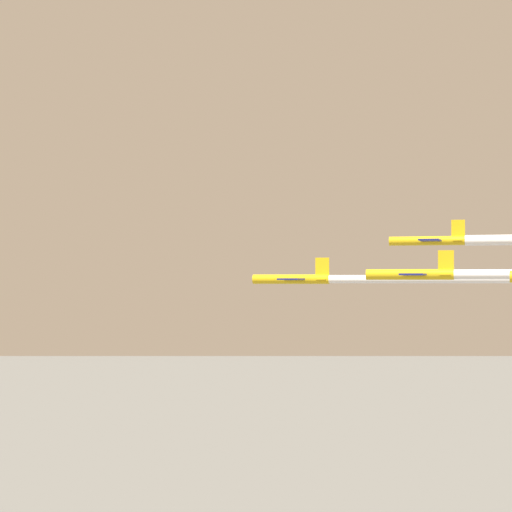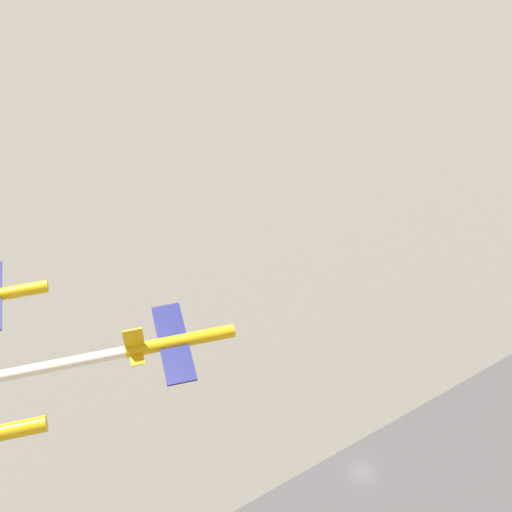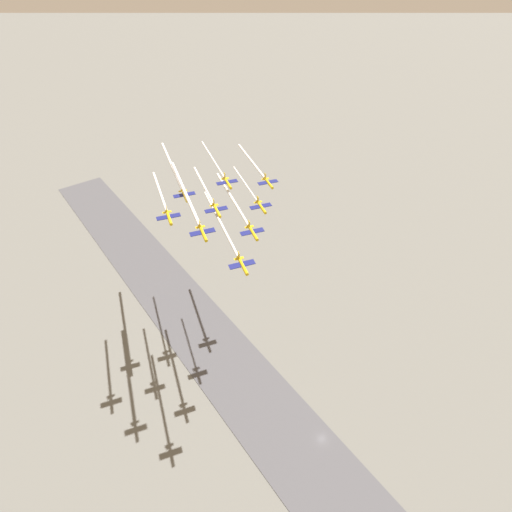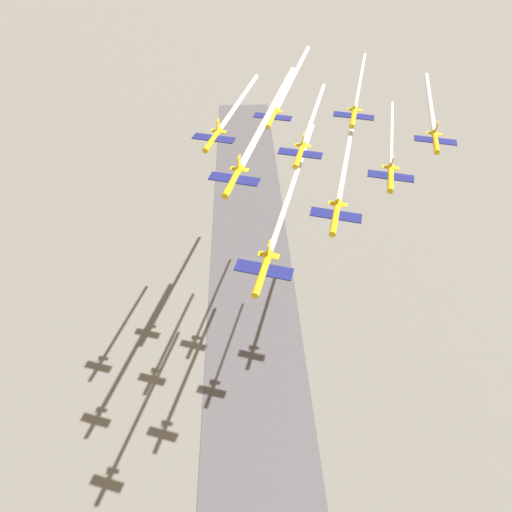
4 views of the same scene
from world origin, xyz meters
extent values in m
cylinder|color=gold|center=(28.06, 29.51, 75.64)|extent=(10.01, 3.53, 1.22)
cube|color=navy|center=(28.71, 29.66, 75.64)|extent=(4.78, 9.70, 0.20)
cube|color=gold|center=(32.06, 30.47, 77.16)|extent=(1.77, 0.57, 2.45)
cube|color=gold|center=(32.06, 30.47, 75.64)|extent=(2.02, 3.75, 0.13)
cylinder|color=gold|center=(46.20, 23.99, 76.15)|extent=(10.01, 3.53, 1.22)
cube|color=navy|center=(46.85, 24.15, 76.15)|extent=(4.78, 9.70, 0.20)
cube|color=gold|center=(50.20, 24.96, 77.68)|extent=(1.77, 0.57, 2.45)
cube|color=gold|center=(50.20, 24.96, 76.15)|extent=(2.02, 3.75, 0.13)
cylinder|color=gold|center=(41.70, 42.68, 80.76)|extent=(10.01, 3.53, 1.22)
cube|color=navy|center=(42.35, 42.84, 80.76)|extent=(4.78, 9.70, 0.20)
cube|color=gold|center=(45.70, 43.65, 82.29)|extent=(1.77, 0.57, 2.45)
cube|color=gold|center=(45.70, 43.65, 80.76)|extent=(2.02, 3.75, 0.13)
camera|label=1|loc=(86.45, -84.41, 75.42)|focal=70.00mm
camera|label=2|loc=(21.85, 71.45, 125.75)|focal=50.00mm
camera|label=3|loc=(-76.66, 36.61, 166.63)|focal=28.00mm
camera|label=4|loc=(-11.03, 10.02, 121.30)|focal=28.00mm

